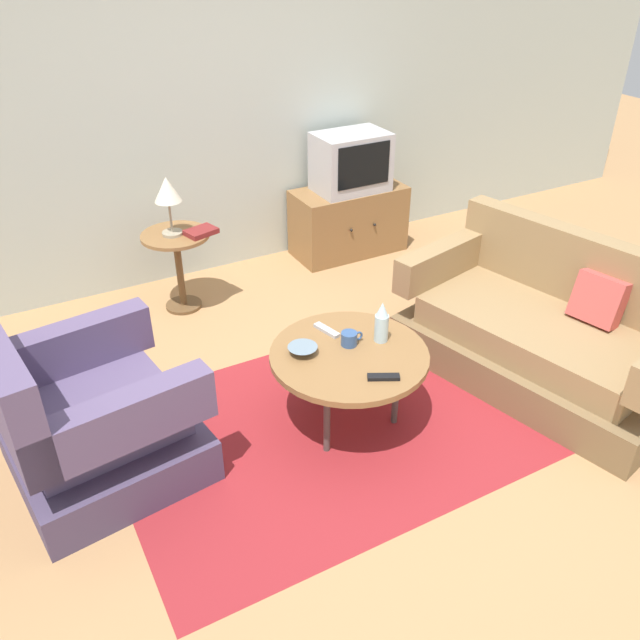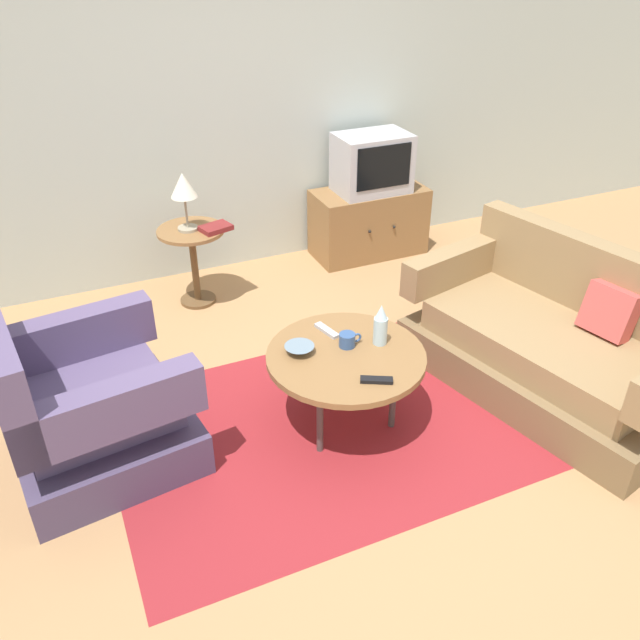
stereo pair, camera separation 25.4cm
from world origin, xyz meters
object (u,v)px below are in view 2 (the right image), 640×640
at_px(vase, 381,325).
at_px(tv_remote_dark, 377,380).
at_px(television, 372,163).
at_px(tv_remote_silver, 327,330).
at_px(mug, 348,340).
at_px(tv_stand, 369,222).
at_px(bowl, 299,349).
at_px(couch, 553,345).
at_px(table_lamp, 183,188).
at_px(book, 216,228).
at_px(armchair, 86,411).
at_px(side_table, 193,250).
at_px(coffee_table, 346,359).

distance_m(vase, tv_remote_dark, 0.37).
xyz_separation_m(television, tv_remote_silver, (-1.15, -1.66, -0.30)).
bearing_deg(television, mug, -121.02).
xyz_separation_m(tv_stand, mug, (-1.10, -1.84, 0.23)).
bearing_deg(vase, tv_stand, 63.84).
relative_size(vase, bowl, 1.49).
xyz_separation_m(couch, tv_remote_dark, (-1.24, -0.10, 0.19)).
relative_size(couch, mug, 13.86).
xyz_separation_m(tv_stand, tv_remote_dark, (-1.11, -2.19, 0.20)).
relative_size(bowl, tv_remote_silver, 0.88).
xyz_separation_m(couch, tv_remote_silver, (-1.28, 0.42, 0.19)).
relative_size(table_lamp, book, 1.72).
height_order(armchair, book, armchair).
distance_m(couch, table_lamp, 2.58).
distance_m(table_lamp, mug, 1.71).
bearing_deg(table_lamp, mug, -74.21).
height_order(side_table, vase, vase).
bearing_deg(side_table, tv_stand, 8.52).
bearing_deg(couch, side_table, 28.63).
xyz_separation_m(bowl, tv_remote_dark, (0.25, -0.39, -0.01)).
height_order(couch, vase, couch).
relative_size(television, tv_remote_dark, 3.47).
height_order(television, tv_remote_silver, television).
xyz_separation_m(tv_remote_dark, tv_remote_silver, (-0.04, 0.52, -0.00)).
relative_size(television, vase, 2.41).
bearing_deg(couch, tv_remote_silver, 58.63).
height_order(mug, tv_remote_dark, mug).
xyz_separation_m(couch, tv_stand, (-0.14, 2.09, -0.01)).
bearing_deg(book, bowl, -104.98).
distance_m(table_lamp, vase, 1.79).
bearing_deg(bowl, tv_remote_silver, 30.39).
relative_size(armchair, book, 4.10).
distance_m(couch, book, 2.35).
height_order(vase, bowl, vase).
distance_m(television, table_lamp, 1.57).
bearing_deg(vase, coffee_table, -174.25).
distance_m(couch, mug, 1.28).
xyz_separation_m(tv_stand, book, (-1.38, -0.32, 0.32)).
bearing_deg(tv_remote_dark, tv_stand, 90.85).
distance_m(armchair, book, 1.72).
height_order(vase, mug, vase).
bearing_deg(side_table, mug, -74.80).
bearing_deg(tv_stand, vase, -116.16).
bearing_deg(bowl, television, 52.67).
distance_m(television, bowl, 2.26).
distance_m(couch, tv_stand, 2.09).
bearing_deg(armchair, couch, 72.49).
bearing_deg(couch, television, -9.63).
relative_size(couch, book, 7.52).
xyz_separation_m(mug, bowl, (-0.26, 0.04, -0.02)).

